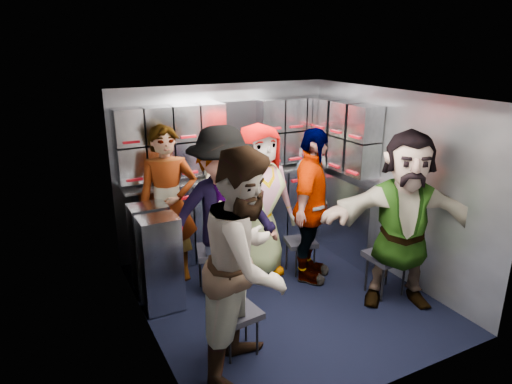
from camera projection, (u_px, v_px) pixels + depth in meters
name	position (u px, v px, depth m)	size (l,w,h in m)	color
floor	(283.00, 297.00, 4.85)	(3.00, 3.00, 0.00)	black
wall_back	(225.00, 168.00, 5.78)	(2.80, 0.04, 2.10)	gray
wall_left	(145.00, 229.00, 3.91)	(0.04, 3.00, 2.10)	gray
wall_right	(392.00, 185.00, 5.13)	(0.04, 3.00, 2.10)	gray
ceiling	(287.00, 96.00, 4.19)	(2.80, 3.00, 0.02)	silver
cart_bank_back	(232.00, 214.00, 5.78)	(2.68, 0.38, 0.99)	#9397A2
cart_bank_left	(156.00, 256.00, 4.65)	(0.38, 0.76, 0.99)	#9397A2
counter	(232.00, 175.00, 5.62)	(2.68, 0.42, 0.03)	silver
locker_bank_back	(229.00, 136.00, 5.52)	(2.68, 0.28, 0.82)	#9397A2
locker_bank_right	(345.00, 136.00, 5.51)	(0.28, 1.00, 0.82)	#9397A2
right_cabinet	(345.00, 215.00, 5.74)	(0.28, 1.20, 1.00)	#9397A2
coffee_niche	(240.00, 136.00, 5.65)	(0.46, 0.16, 0.84)	black
red_latch_strip	(239.00, 190.00, 5.49)	(2.60, 0.02, 0.03)	#A60813
jump_seat_near_left	(238.00, 315.00, 3.88)	(0.38, 0.37, 0.41)	black
jump_seat_mid_left	(217.00, 253.00, 4.87)	(0.50, 0.48, 0.48)	black
jump_seat_center	(252.00, 236.00, 5.43)	(0.44, 0.43, 0.42)	black
jump_seat_mid_right	(301.00, 244.00, 5.29)	(0.40, 0.39, 0.40)	black
jump_seat_near_right	(387.00, 258.00, 4.80)	(0.40, 0.38, 0.47)	black
attendant_standing	(168.00, 205.00, 4.97)	(0.64, 0.42, 1.76)	black
attendant_arc_a	(247.00, 264.00, 3.55)	(0.91, 0.71, 1.87)	black
attendant_arc_b	(222.00, 216.00, 4.56)	(1.18, 0.68, 1.83)	black
attendant_arc_c	(259.00, 201.00, 5.12)	(0.86, 0.56, 1.76)	black
attendant_arc_d	(311.00, 207.00, 4.97)	(1.01, 0.42, 1.73)	black
attendant_arc_e	(404.00, 221.00, 4.49)	(1.67, 0.53, 1.81)	black
bottle_left	(210.00, 168.00, 5.40)	(0.06, 0.06, 0.24)	white
bottle_mid	(238.00, 163.00, 5.56)	(0.07, 0.07, 0.28)	white
bottle_right	(299.00, 157.00, 5.95)	(0.07, 0.07, 0.24)	white
cup_left	(209.00, 175.00, 5.41)	(0.08, 0.08, 0.09)	#C3B48A
cup_right	(306.00, 162.00, 6.01)	(0.07, 0.07, 0.09)	#C3B48A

